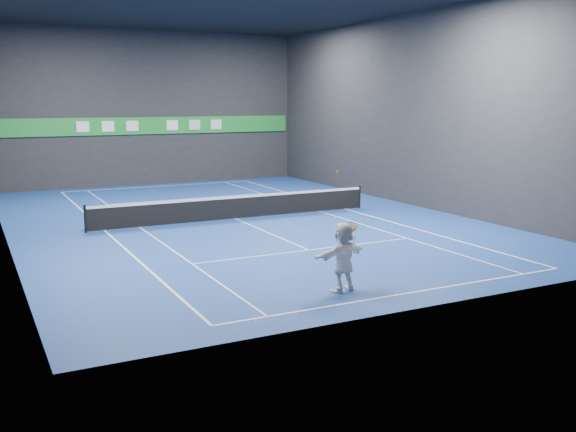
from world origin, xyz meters
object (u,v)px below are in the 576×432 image
tennis_ball (338,172)px  tennis_racket (352,228)px  tennis_net (236,207)px  player (343,257)px

tennis_ball → tennis_racket: (0.45, -0.04, -1.51)m
tennis_racket → tennis_net: bearing=83.9°
tennis_ball → tennis_net: bearing=81.6°
player → tennis_net: bearing=-111.9°
tennis_ball → tennis_racket: 1.57m
player → tennis_ball: tennis_ball is taller
player → tennis_ball: bearing=-44.8°
tennis_racket → tennis_ball: bearing=174.6°
tennis_net → tennis_racket: size_ratio=20.07×
tennis_net → tennis_racket: 10.98m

